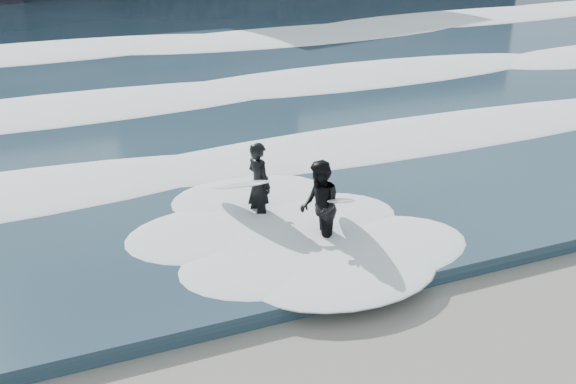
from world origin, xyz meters
The scene contains 6 objects.
sea centered at (0.00, 29.00, 0.15)m, with size 90.00×52.00×0.30m, color #233949.
foam_near centered at (0.00, 9.00, 0.40)m, with size 60.00×3.20×0.20m, color white.
foam_mid centered at (0.00, 16.00, 0.42)m, with size 60.00×4.00×0.24m, color white.
foam_far centered at (0.00, 25.00, 0.45)m, with size 60.00×4.80×0.30m, color white.
surfer_left centered at (-1.17, 6.71, 0.92)m, with size 1.22×2.03×1.83m.
surfer_right centered at (-0.44, 5.10, 0.94)m, with size 1.48×2.03×1.87m.
Camera 1 is at (-6.10, -6.27, 6.61)m, focal length 45.00 mm.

